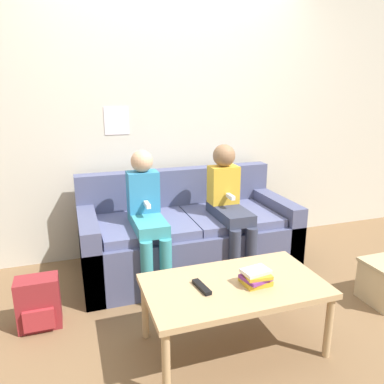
{
  "coord_description": "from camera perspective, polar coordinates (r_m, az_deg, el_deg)",
  "views": [
    {
      "loc": [
        -0.92,
        -2.35,
        1.53
      ],
      "look_at": [
        0.0,
        0.39,
        0.72
      ],
      "focal_mm": 35.0,
      "sensor_mm": 36.0,
      "label": 1
    }
  ],
  "objects": [
    {
      "name": "couch",
      "position": [
        3.27,
        -0.76,
        -6.81
      ],
      "size": [
        1.78,
        0.83,
        0.82
      ],
      "color": "#4C5175",
      "rests_on": "ground_plane"
    },
    {
      "name": "tv_remote",
      "position": [
        2.19,
        1.48,
        -14.27
      ],
      "size": [
        0.06,
        0.17,
        0.02
      ],
      "rotation": [
        0.0,
        0.0,
        0.14
      ],
      "color": "black",
      "rests_on": "coffee_table"
    },
    {
      "name": "backpack",
      "position": [
        2.74,
        -22.34,
        -15.42
      ],
      "size": [
        0.27,
        0.19,
        0.35
      ],
      "color": "maroon",
      "rests_on": "ground_plane"
    },
    {
      "name": "person_right",
      "position": [
        3.09,
        5.7,
        -1.61
      ],
      "size": [
        0.24,
        0.56,
        1.08
      ],
      "color": "#33384C",
      "rests_on": "ground_plane"
    },
    {
      "name": "wall_back",
      "position": [
        3.51,
        -3.42,
        11.81
      ],
      "size": [
        8.0,
        0.06,
        2.6
      ],
      "color": "beige",
      "rests_on": "ground_plane"
    },
    {
      "name": "ground_plane",
      "position": [
        2.95,
        2.53,
        -15.67
      ],
      "size": [
        10.0,
        10.0,
        0.0
      ],
      "primitive_type": "plane",
      "color": "brown"
    },
    {
      "name": "person_left",
      "position": [
        2.88,
        -6.87,
        -3.2
      ],
      "size": [
        0.24,
        0.56,
        1.07
      ],
      "color": "teal",
      "rests_on": "ground_plane"
    },
    {
      "name": "book_stack",
      "position": [
        2.26,
        9.71,
        -12.65
      ],
      "size": [
        0.18,
        0.17,
        0.09
      ],
      "color": "gold",
      "rests_on": "coffee_table"
    },
    {
      "name": "coffee_table",
      "position": [
        2.29,
        6.45,
        -14.61
      ],
      "size": [
        1.05,
        0.59,
        0.43
      ],
      "color": "tan",
      "rests_on": "ground_plane"
    }
  ]
}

